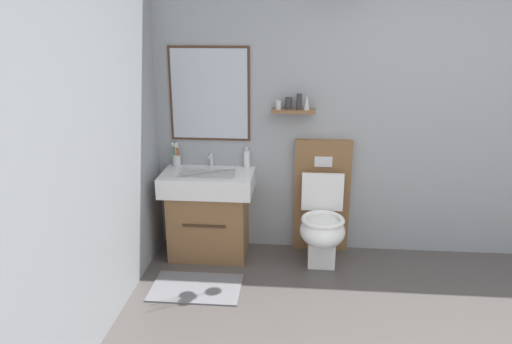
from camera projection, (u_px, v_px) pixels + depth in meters
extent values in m
cube|color=#999EA3|center=(430.00, 97.00, 3.92)|extent=(4.81, 0.12, 2.71)
cube|color=#4C301E|center=(210.00, 94.00, 4.01)|extent=(0.68, 0.02, 0.79)
cube|color=silver|center=(209.00, 94.00, 4.00)|extent=(0.64, 0.01, 0.75)
cube|color=brown|center=(293.00, 111.00, 3.92)|extent=(0.36, 0.14, 0.02)
cylinder|color=silver|center=(278.00, 105.00, 3.90)|extent=(0.05, 0.05, 0.07)
cylinder|color=#333338|center=(289.00, 103.00, 3.91)|extent=(0.06, 0.06, 0.10)
cylinder|color=#333338|center=(299.00, 102.00, 3.89)|extent=(0.05, 0.05, 0.13)
cone|color=silver|center=(307.00, 102.00, 3.87)|extent=(0.05, 0.05, 0.13)
cube|color=#999EA3|center=(29.00, 153.00, 2.28)|extent=(0.12, 4.00, 2.71)
cube|color=slate|center=(196.00, 287.00, 3.67)|extent=(0.68, 0.44, 0.01)
cube|color=brown|center=(209.00, 222.00, 4.15)|extent=(0.64, 0.45, 0.58)
cube|color=#3B2919|center=(204.00, 226.00, 3.91)|extent=(0.35, 0.01, 0.02)
cube|color=white|center=(208.00, 182.00, 4.04)|extent=(0.76, 0.49, 0.17)
cube|color=silver|center=(207.00, 175.00, 3.99)|extent=(0.47, 0.27, 0.03)
cylinder|color=silver|center=(211.00, 160.00, 4.18)|extent=(0.03, 0.03, 0.11)
cylinder|color=silver|center=(210.00, 156.00, 4.11)|extent=(0.02, 0.11, 0.02)
cube|color=brown|center=(322.00, 195.00, 4.18)|extent=(0.48, 0.10, 1.00)
cube|color=silver|center=(323.00, 162.00, 4.04)|extent=(0.15, 0.01, 0.09)
cube|color=white|center=(321.00, 243.00, 4.03)|extent=(0.22, 0.30, 0.34)
ellipsoid|color=white|center=(322.00, 231.00, 3.91)|extent=(0.37, 0.46, 0.24)
torus|color=white|center=(323.00, 220.00, 3.88)|extent=(0.35, 0.35, 0.04)
cube|color=white|center=(323.00, 192.00, 4.04)|extent=(0.35, 0.03, 0.33)
cylinder|color=silver|center=(177.00, 160.00, 4.18)|extent=(0.07, 0.07, 0.09)
cylinder|color=#DB3847|center=(178.00, 155.00, 4.16)|extent=(0.02, 0.03, 0.16)
cube|color=white|center=(177.00, 146.00, 4.15)|extent=(0.01, 0.02, 0.03)
cylinder|color=yellow|center=(177.00, 154.00, 4.17)|extent=(0.01, 0.03, 0.17)
cube|color=white|center=(177.00, 144.00, 4.16)|extent=(0.01, 0.02, 0.03)
cylinder|color=#33B266|center=(175.00, 154.00, 4.16)|extent=(0.03, 0.03, 0.17)
cube|color=white|center=(173.00, 144.00, 4.13)|extent=(0.02, 0.02, 0.03)
cylinder|color=yellow|center=(176.00, 154.00, 4.15)|extent=(0.02, 0.04, 0.17)
cube|color=white|center=(175.00, 145.00, 4.11)|extent=(0.01, 0.02, 0.03)
cylinder|color=white|center=(247.00, 159.00, 4.13)|extent=(0.06, 0.06, 0.14)
cylinder|color=silver|center=(247.00, 149.00, 4.10)|extent=(0.02, 0.02, 0.04)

